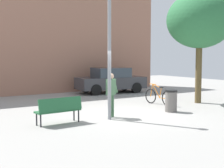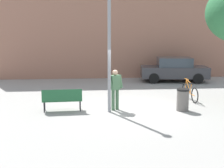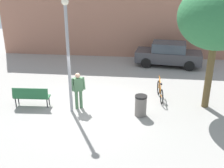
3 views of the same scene
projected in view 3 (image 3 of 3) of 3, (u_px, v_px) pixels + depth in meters
ground_plane at (95, 107)px, 12.19m from camera, size 36.00×36.00×0.00m
building_facade at (116, 9)px, 19.54m from camera, size 16.75×2.00×6.52m
lamppost at (68, 49)px, 10.79m from camera, size 0.28×0.28×4.76m
person_by_lamppost at (78, 88)px, 11.72m from camera, size 0.63×0.48×1.67m
park_bench at (31, 95)px, 12.04m from camera, size 1.62×0.56×0.92m
plaza_tree at (217, 17)px, 10.75m from camera, size 3.18×3.18×5.36m
bicycle_orange at (160, 91)px, 12.87m from camera, size 0.20×1.81×0.97m
parked_car_charcoal at (168, 54)px, 17.55m from camera, size 4.38×2.22×1.55m
trash_bin at (141, 105)px, 11.29m from camera, size 0.51×0.51×0.91m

